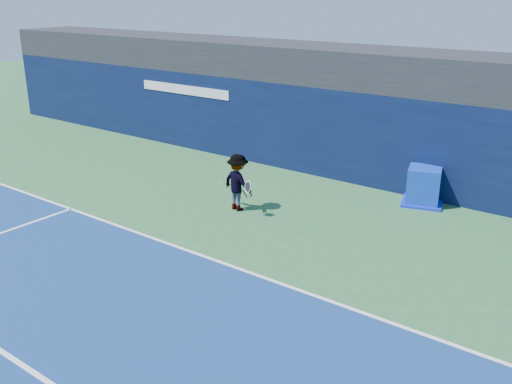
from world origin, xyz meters
TOP-DOWN VIEW (x-y plane):
  - ground at (0.00, 0.00)m, footprint 80.00×80.00m
  - baseline at (0.00, 3.00)m, footprint 24.00×0.10m
  - service_line at (0.00, -2.00)m, footprint 24.00×0.10m
  - stadium_band at (0.00, 11.50)m, footprint 36.00×3.00m
  - back_wall_assembly at (-0.00, 10.50)m, footprint 36.00×1.03m
  - equipment_cart at (3.00, 9.62)m, footprint 1.45×1.45m
  - tennis_player at (-1.09, 5.93)m, footprint 1.32×0.78m
  - tennis_ball at (-1.47, 5.65)m, footprint 0.06×0.06m

SIDE VIEW (x-z plane):
  - ground at x=0.00m, z-range 0.00..0.00m
  - baseline at x=0.00m, z-range 0.01..0.01m
  - service_line at x=0.00m, z-range 0.01..0.01m
  - equipment_cart at x=3.00m, z-range -0.05..1.06m
  - tennis_ball at x=-1.47m, z-range 0.77..0.83m
  - tennis_player at x=-1.09m, z-range 0.00..1.65m
  - back_wall_assembly at x=0.00m, z-range 0.00..3.00m
  - stadium_band at x=0.00m, z-range 3.00..4.20m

